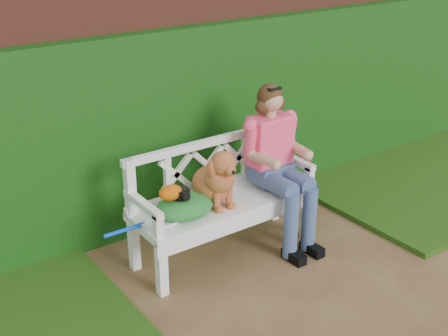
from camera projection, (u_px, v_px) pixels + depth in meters
ground at (316, 302)px, 4.27m from camera, size 60.00×60.00×0.00m
brick_wall at (173, 92)px, 5.25m from camera, size 10.00×0.30×2.20m
ivy_hedge at (187, 126)px, 5.18m from camera, size 10.00×0.18×1.70m
grass_right at (424, 176)px, 6.21m from camera, size 2.60×2.00×0.05m
garden_bench at (224, 226)px, 4.80m from camera, size 1.64×0.80×0.48m
seated_woman at (272, 168)px, 4.88m from camera, size 0.78×0.87×1.27m
dog at (214, 175)px, 4.55m from camera, size 0.42×0.50×0.47m
tennis_racket at (157, 220)px, 4.36m from camera, size 0.67×0.31×0.03m
green_bag at (184, 206)px, 4.42m from camera, size 0.48×0.38×0.15m
camera_item at (181, 193)px, 4.36m from camera, size 0.12×0.10×0.07m
baseball_glove at (171, 193)px, 4.33m from camera, size 0.19×0.14×0.11m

